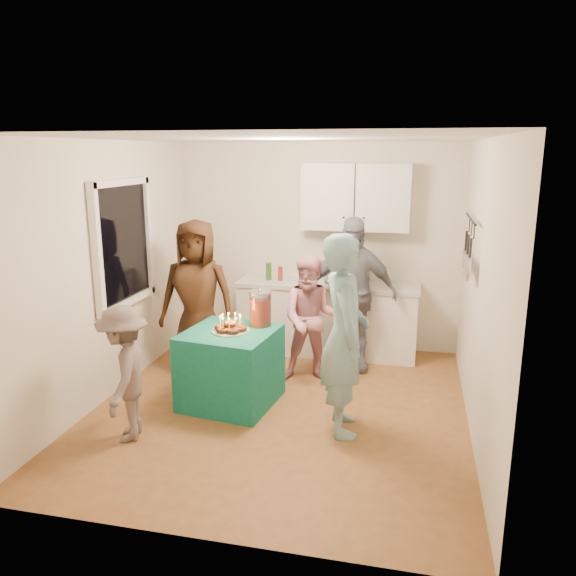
% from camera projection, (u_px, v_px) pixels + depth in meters
% --- Properties ---
extents(floor, '(4.00, 4.00, 0.00)m').
position_uv_depth(floor, '(280.00, 408.00, 5.58)').
color(floor, brown).
rests_on(floor, ground).
extents(ceiling, '(4.00, 4.00, 0.00)m').
position_uv_depth(ceiling, '(279.00, 138.00, 4.96)').
color(ceiling, white).
rests_on(ceiling, floor).
extents(back_wall, '(3.60, 3.60, 0.00)m').
position_uv_depth(back_wall, '(316.00, 247.00, 7.17)').
color(back_wall, silver).
rests_on(back_wall, floor).
extents(left_wall, '(4.00, 4.00, 0.00)m').
position_uv_depth(left_wall, '(107.00, 272.00, 5.66)').
color(left_wall, silver).
rests_on(left_wall, floor).
extents(right_wall, '(4.00, 4.00, 0.00)m').
position_uv_depth(right_wall, '(480.00, 291.00, 4.89)').
color(right_wall, silver).
rests_on(right_wall, floor).
extents(window_night, '(0.04, 1.00, 1.20)m').
position_uv_depth(window_night, '(122.00, 243.00, 5.88)').
color(window_night, black).
rests_on(window_night, left_wall).
extents(counter, '(2.20, 0.58, 0.86)m').
position_uv_depth(counter, '(327.00, 320.00, 7.05)').
color(counter, white).
rests_on(counter, floor).
extents(countertop, '(2.24, 0.62, 0.05)m').
position_uv_depth(countertop, '(328.00, 284.00, 6.94)').
color(countertop, beige).
rests_on(countertop, counter).
extents(upper_cabinet, '(1.30, 0.30, 0.80)m').
position_uv_depth(upper_cabinet, '(356.00, 197.00, 6.76)').
color(upper_cabinet, white).
rests_on(upper_cabinet, back_wall).
extents(pot_rack, '(0.12, 1.00, 0.60)m').
position_uv_depth(pot_rack, '(467.00, 244.00, 5.50)').
color(pot_rack, black).
rests_on(pot_rack, right_wall).
extents(microwave, '(0.53, 0.40, 0.27)m').
position_uv_depth(microwave, '(347.00, 273.00, 6.85)').
color(microwave, white).
rests_on(microwave, countertop).
extents(party_table, '(0.96, 0.96, 0.76)m').
position_uv_depth(party_table, '(231.00, 367.00, 5.63)').
color(party_table, '#106C56').
rests_on(party_table, floor).
extents(donut_cake, '(0.38, 0.38, 0.18)m').
position_uv_depth(donut_cake, '(231.00, 323.00, 5.50)').
color(donut_cake, '#381C0C').
rests_on(donut_cake, party_table).
extents(punch_jar, '(0.22, 0.22, 0.34)m').
position_uv_depth(punch_jar, '(260.00, 309.00, 5.68)').
color(punch_jar, red).
rests_on(punch_jar, party_table).
extents(man_birthday, '(0.59, 0.75, 1.81)m').
position_uv_depth(man_birthday, '(344.00, 335.00, 4.96)').
color(man_birthday, '#7DA9B6').
rests_on(man_birthday, floor).
extents(woman_back_left, '(0.90, 0.63, 1.76)m').
position_uv_depth(woman_back_left, '(197.00, 297.00, 6.35)').
color(woman_back_left, '#4F2D16').
rests_on(woman_back_left, floor).
extents(woman_back_center, '(0.76, 0.63, 1.42)m').
position_uv_depth(woman_back_center, '(312.00, 319.00, 6.10)').
color(woman_back_center, '#CF6C89').
rests_on(woman_back_center, floor).
extents(woman_back_right, '(1.10, 0.58, 1.79)m').
position_uv_depth(woman_back_right, '(350.00, 294.00, 6.42)').
color(woman_back_right, black).
rests_on(woman_back_right, floor).
extents(child_near_left, '(0.65, 0.88, 1.21)m').
position_uv_depth(child_near_left, '(125.00, 373.00, 4.88)').
color(child_near_left, '#5A4A48').
rests_on(child_near_left, floor).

